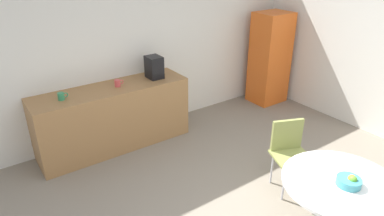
{
  "coord_description": "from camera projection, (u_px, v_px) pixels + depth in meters",
  "views": [
    {
      "loc": [
        -1.99,
        -1.5,
        2.62
      ],
      "look_at": [
        0.04,
        1.4,
        0.95
      ],
      "focal_mm": 31.9,
      "sensor_mm": 36.0,
      "label": 1
    }
  ],
  "objects": [
    {
      "name": "wall_back",
      "position": [
        126.0,
        48.0,
        4.93
      ],
      "size": [
        6.0,
        0.1,
        2.6
      ],
      "primitive_type": "cube",
      "color": "white",
      "rests_on": "ground_plane"
    },
    {
      "name": "counter_block",
      "position": [
        114.0,
        117.0,
        4.81
      ],
      "size": [
        2.13,
        0.6,
        0.9
      ],
      "primitive_type": "cube",
      "color": "#9E7042",
      "rests_on": "ground_plane"
    },
    {
      "name": "locker_cabinet",
      "position": [
        270.0,
        58.0,
        6.12
      ],
      "size": [
        0.6,
        0.5,
        1.63
      ],
      "primitive_type": "cube",
      "color": "orange",
      "rests_on": "ground_plane"
    },
    {
      "name": "round_table",
      "position": [
        339.0,
        195.0,
        3.09
      ],
      "size": [
        1.05,
        1.05,
        0.73
      ],
      "color": "silver",
      "rests_on": "ground_plane"
    },
    {
      "name": "chair_olive",
      "position": [
        289.0,
        147.0,
        3.95
      ],
      "size": [
        0.55,
        0.55,
        0.83
      ],
      "color": "silver",
      "rests_on": "ground_plane"
    },
    {
      "name": "fruit_bowl",
      "position": [
        349.0,
        181.0,
        2.97
      ],
      "size": [
        0.21,
        0.21,
        0.11
      ],
      "color": "teal",
      "rests_on": "round_table"
    },
    {
      "name": "mug_white",
      "position": [
        61.0,
        96.0,
        4.23
      ],
      "size": [
        0.13,
        0.08,
        0.09
      ],
      "color": "#338C59",
      "rests_on": "counter_block"
    },
    {
      "name": "mug_green",
      "position": [
        118.0,
        83.0,
        4.64
      ],
      "size": [
        0.13,
        0.08,
        0.09
      ],
      "color": "#D84C4C",
      "rests_on": "counter_block"
    },
    {
      "name": "mug_red",
      "position": [
        160.0,
        74.0,
        4.97
      ],
      "size": [
        0.13,
        0.08,
        0.09
      ],
      "color": "white",
      "rests_on": "counter_block"
    },
    {
      "name": "coffee_maker",
      "position": [
        154.0,
        67.0,
        4.9
      ],
      "size": [
        0.2,
        0.24,
        0.32
      ],
      "primitive_type": "cube",
      "color": "black",
      "rests_on": "counter_block"
    }
  ]
}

